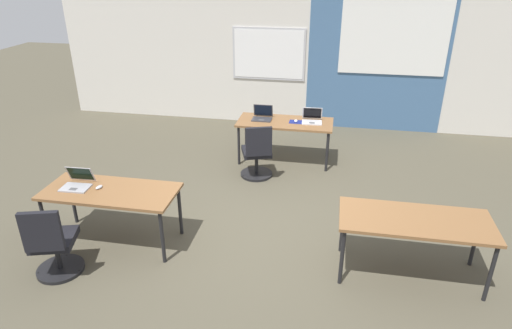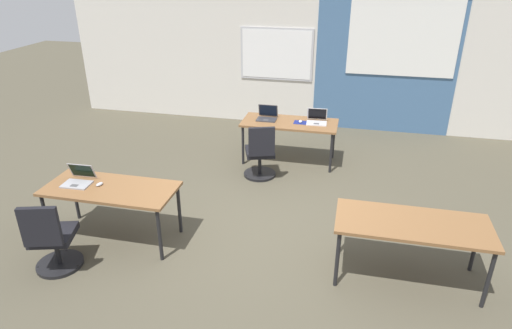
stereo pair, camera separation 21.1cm
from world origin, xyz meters
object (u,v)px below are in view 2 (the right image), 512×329
(desk_near_left, at_px, (111,192))
(laptop_far_left, at_px, (267,116))
(laptop_far_right, at_px, (317,120))
(laptop_near_left_end, at_px, (79,179))
(chair_far_left, at_px, (260,156))
(desk_near_right, at_px, (412,227))
(mouse_near_left_end, at_px, (99,184))
(desk_far_center, at_px, (290,125))
(mouse_far_right, at_px, (300,121))
(chair_near_left_end, at_px, (52,242))

(desk_near_left, bearing_deg, laptop_far_left, 64.67)
(desk_near_left, relative_size, laptop_far_right, 4.61)
(laptop_far_right, relative_size, laptop_near_left_end, 1.02)
(laptop_far_left, relative_size, chair_far_left, 0.36)
(desk_near_right, distance_m, laptop_far_left, 3.57)
(mouse_near_left_end, bearing_deg, laptop_far_right, 50.48)
(laptop_far_left, bearing_deg, desk_near_left, -115.62)
(laptop_far_left, bearing_deg, laptop_far_right, 0.07)
(laptop_far_left, height_order, chair_far_left, laptop_far_left)
(desk_near_right, height_order, desk_far_center, same)
(desk_near_right, xyz_separation_m, chair_far_left, (-2.09, 2.07, -0.28))
(chair_far_left, bearing_deg, laptop_far_right, -153.91)
(desk_near_right, height_order, mouse_far_right, mouse_far_right)
(desk_near_left, xyz_separation_m, mouse_far_right, (1.93, 2.80, 0.08))
(desk_near_left, height_order, chair_near_left_end, chair_near_left_end)
(desk_far_center, relative_size, laptop_far_right, 4.61)
(desk_far_center, xyz_separation_m, laptop_far_left, (-0.40, 0.05, 0.11))
(desk_near_left, xyz_separation_m, desk_near_right, (3.50, 0.00, 0.00))
(chair_near_left_end, bearing_deg, desk_far_center, -136.93)
(laptop_far_left, bearing_deg, desk_far_center, -7.64)
(desk_far_center, relative_size, chair_far_left, 1.74)
(mouse_near_left_end, xyz_separation_m, chair_near_left_end, (-0.20, -0.75, -0.36))
(desk_near_right, height_order, laptop_near_left_end, laptop_near_left_end)
(desk_near_left, distance_m, chair_near_left_end, 0.86)
(desk_far_center, bearing_deg, mouse_near_left_end, -124.27)
(laptop_far_left, xyz_separation_m, mouse_near_left_end, (-1.50, -2.84, -0.03))
(desk_near_right, xyz_separation_m, chair_near_left_end, (-3.85, -0.74, -0.28))
(desk_near_right, bearing_deg, mouse_far_right, 119.23)
(desk_near_right, relative_size, mouse_near_left_end, 14.44)
(mouse_far_right, relative_size, laptop_far_left, 0.31)
(laptop_far_right, bearing_deg, chair_far_left, -138.48)
(laptop_far_left, bearing_deg, desk_near_right, -53.27)
(desk_near_left, distance_m, laptop_far_right, 3.61)
(desk_near_left, height_order, laptop_far_right, laptop_far_right)
(desk_far_center, relative_size, mouse_near_left_end, 14.44)
(desk_near_left, bearing_deg, laptop_near_left_end, 177.50)
(mouse_near_left_end, bearing_deg, desk_far_center, 55.73)
(desk_near_right, bearing_deg, mouse_near_left_end, 179.75)
(desk_near_left, distance_m, laptop_far_left, 3.16)
(desk_near_right, height_order, chair_near_left_end, chair_near_left_end)
(laptop_far_right, height_order, chair_near_left_end, laptop_far_right)
(chair_far_left, height_order, mouse_near_left_end, chair_far_left)
(desk_far_center, distance_m, mouse_far_right, 0.20)
(laptop_far_right, height_order, mouse_far_right, laptop_far_right)
(chair_far_left, bearing_deg, mouse_near_left_end, 34.01)
(desk_near_left, height_order, chair_far_left, chair_far_left)
(chair_near_left_end, bearing_deg, mouse_near_left_end, -121.05)
(laptop_far_left, bearing_deg, mouse_near_left_end, -118.12)
(desk_near_left, xyz_separation_m, chair_near_left_end, (-0.35, -0.74, -0.28))
(desk_far_center, relative_size, chair_near_left_end, 1.74)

